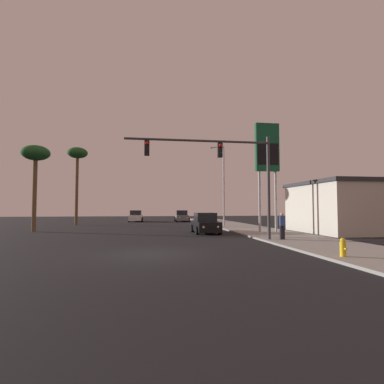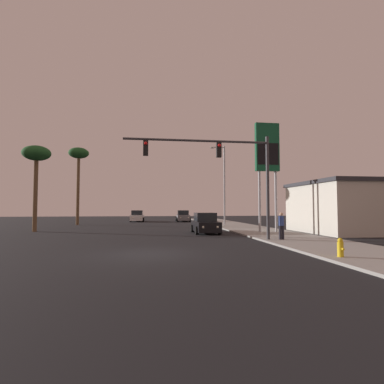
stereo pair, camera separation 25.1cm
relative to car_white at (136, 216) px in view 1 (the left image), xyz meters
name	(u,v)px [view 1 (the left image)]	position (x,y,z in m)	size (l,w,h in m)	color
ground_plane	(150,254)	(1.88, -31.96, -0.76)	(120.00, 120.00, 0.00)	black
sidewalk_right	(264,232)	(11.38, -21.96, -0.70)	(5.00, 60.00, 0.12)	gray
building_gas_station	(362,207)	(19.88, -22.56, 1.40)	(10.30, 8.30, 4.30)	beige
car_white	(136,216)	(0.00, 0.00, 0.00)	(2.04, 4.34, 1.68)	silver
car_grey	(182,216)	(6.88, -0.42, 0.00)	(2.04, 4.34, 1.68)	slate
car_black	(205,224)	(6.49, -21.40, 0.00)	(2.04, 4.32, 1.68)	black
traffic_light_mast	(227,164)	(6.62, -27.80, 4.05)	(9.09, 0.36, 6.50)	#38383D
street_lamp	(223,181)	(10.16, -12.78, 4.36)	(1.74, 0.24, 9.00)	#99999E
gas_station_sign	(267,153)	(11.56, -22.28, 5.86)	(2.00, 0.42, 9.00)	#99999E
fire_hydrant	(343,247)	(9.63, -34.56, -0.27)	(0.24, 0.34, 0.76)	gold
pedestrian_on_sidewalk	(282,225)	(10.14, -27.93, 0.27)	(0.34, 0.32, 1.67)	#23232D
palm_tree_near	(36,157)	(-8.04, -17.96, 5.78)	(2.40, 2.40, 7.57)	brown
palm_tree_mid	(77,157)	(-6.78, -7.96, 7.44)	(2.40, 2.40, 9.43)	brown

